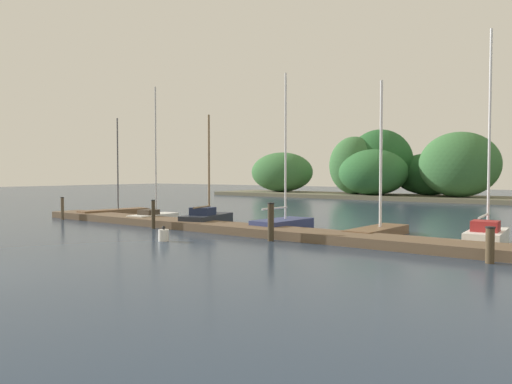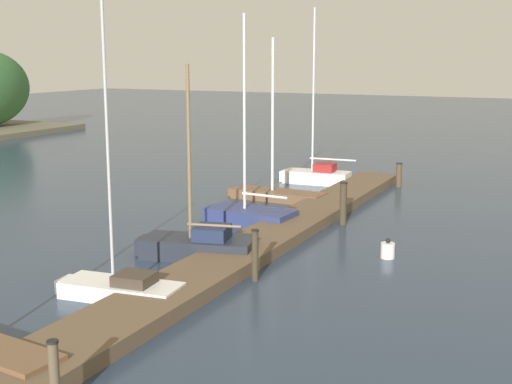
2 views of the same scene
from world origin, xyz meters
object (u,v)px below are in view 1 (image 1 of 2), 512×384
(sailboat_4, at_px, (379,229))
(mooring_piling_0, at_px, (62,208))
(sailboat_5, at_px, (487,234))
(sailboat_0, at_px, (117,212))
(mooring_piling_1, at_px, (153,214))
(mooring_piling_2, at_px, (271,222))
(mooring_piling_3, at_px, (490,245))
(sailboat_1, at_px, (155,215))
(channel_buoy_0, at_px, (164,235))
(sailboat_2, at_px, (208,218))
(sailboat_3, at_px, (284,223))

(sailboat_4, xyz_separation_m, mooring_piling_0, (-17.12, -3.78, 0.32))
(sailboat_5, xyz_separation_m, mooring_piling_0, (-21.26, -3.62, 0.21))
(sailboat_0, bearing_deg, mooring_piling_1, -107.49)
(sailboat_0, height_order, mooring_piling_1, sailboat_0)
(mooring_piling_2, bearing_deg, mooring_piling_3, 0.17)
(sailboat_1, bearing_deg, mooring_piling_2, -110.81)
(mooring_piling_1, bearing_deg, sailboat_4, 21.35)
(channel_buoy_0, bearing_deg, mooring_piling_2, 36.78)
(sailboat_5, relative_size, mooring_piling_3, 7.29)
(sailboat_4, bearing_deg, mooring_piling_1, 113.92)
(sailboat_5, height_order, channel_buoy_0, sailboat_5)
(sailboat_2, relative_size, sailboat_5, 0.71)
(sailboat_0, bearing_deg, sailboat_3, -83.70)
(mooring_piling_0, bearing_deg, sailboat_4, 12.46)
(mooring_piling_2, bearing_deg, sailboat_2, 155.55)
(mooring_piling_0, bearing_deg, sailboat_3, 12.89)
(sailboat_0, bearing_deg, mooring_piling_3, -91.67)
(sailboat_2, bearing_deg, mooring_piling_3, -114.25)
(sailboat_1, relative_size, mooring_piling_2, 4.91)
(mooring_piling_3, bearing_deg, sailboat_3, 161.80)
(channel_buoy_0, bearing_deg, sailboat_5, 30.95)
(sailboat_4, height_order, mooring_piling_0, sailboat_4)
(sailboat_3, distance_m, mooring_piling_0, 13.31)
(sailboat_2, xyz_separation_m, mooring_piling_3, (13.33, -2.53, 0.15))
(sailboat_4, xyz_separation_m, channel_buoy_0, (-6.08, -6.29, -0.09))
(sailboat_4, relative_size, mooring_piling_0, 5.06)
(mooring_piling_1, distance_m, mooring_piling_3, 14.51)
(mooring_piling_3, distance_m, channel_buoy_0, 11.30)
(mooring_piling_1, height_order, mooring_piling_3, mooring_piling_1)
(mooring_piling_0, relative_size, channel_buoy_0, 2.17)
(mooring_piling_2, xyz_separation_m, channel_buoy_0, (-3.30, -2.47, -0.51))
(sailboat_3, bearing_deg, sailboat_1, 97.66)
(sailboat_2, distance_m, mooring_piling_1, 2.75)
(sailboat_5, bearing_deg, sailboat_2, 91.51)
(sailboat_2, height_order, mooring_piling_3, sailboat_2)
(mooring_piling_0, bearing_deg, sailboat_0, 73.65)
(sailboat_2, bearing_deg, sailboat_1, 77.91)
(sailboat_2, height_order, sailboat_5, sailboat_5)
(sailboat_1, bearing_deg, mooring_piling_0, 109.92)
(mooring_piling_1, bearing_deg, mooring_piling_2, -0.69)
(sailboat_1, xyz_separation_m, sailboat_4, (12.19, 1.37, -0.00))
(sailboat_4, bearing_deg, channel_buoy_0, 138.54)
(sailboat_3, distance_m, mooring_piling_3, 9.57)
(sailboat_2, distance_m, mooring_piling_2, 6.17)
(mooring_piling_1, bearing_deg, sailboat_5, 14.63)
(sailboat_0, height_order, sailboat_5, sailboat_5)
(sailboat_5, height_order, mooring_piling_0, sailboat_5)
(sailboat_5, height_order, mooring_piling_3, sailboat_5)
(sailboat_5, distance_m, mooring_piling_3, 3.73)
(mooring_piling_0, xyz_separation_m, channel_buoy_0, (11.04, -2.51, -0.41))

